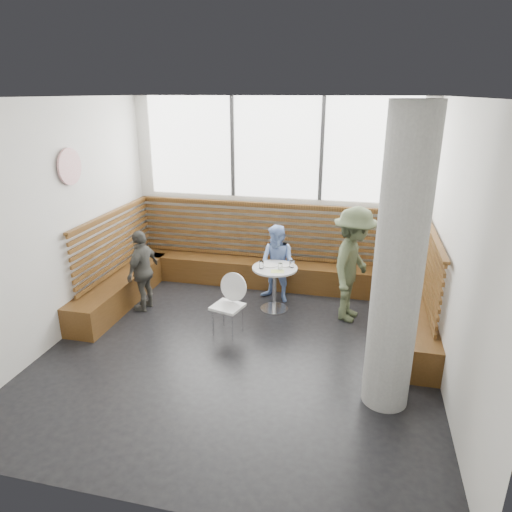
% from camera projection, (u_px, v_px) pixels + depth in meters
% --- Properties ---
extents(room, '(5.00, 5.00, 3.20)m').
position_uv_depth(room, '(237.00, 236.00, 5.53)').
color(room, silver).
rests_on(room, ground).
extents(booth, '(5.00, 2.50, 1.44)m').
position_uv_depth(booth, '(267.00, 274.00, 7.55)').
color(booth, '#482C12').
rests_on(booth, ground).
extents(concrete_column, '(0.50, 0.50, 3.20)m').
position_uv_depth(concrete_column, '(399.00, 267.00, 4.58)').
color(concrete_column, gray).
rests_on(concrete_column, ground).
extents(wall_art, '(0.03, 0.50, 0.50)m').
position_uv_depth(wall_art, '(70.00, 167.00, 6.18)').
color(wall_art, white).
rests_on(wall_art, room).
extents(cafe_table, '(0.70, 0.70, 0.72)m').
position_uv_depth(cafe_table, '(275.00, 280.00, 7.07)').
color(cafe_table, silver).
rests_on(cafe_table, ground).
extents(cafe_chair, '(0.42, 0.41, 0.87)m').
position_uv_depth(cafe_chair, '(229.00, 299.00, 6.41)').
color(cafe_chair, white).
rests_on(cafe_chair, ground).
extents(adult_man, '(0.89, 1.24, 1.73)m').
position_uv_depth(adult_man, '(353.00, 265.00, 6.67)').
color(adult_man, '#485337').
rests_on(adult_man, ground).
extents(child_back, '(0.74, 0.66, 1.27)m').
position_uv_depth(child_back, '(278.00, 264.00, 7.36)').
color(child_back, '#85A6E6').
rests_on(child_back, ground).
extents(child_left, '(0.40, 0.79, 1.29)m').
position_uv_depth(child_left, '(143.00, 270.00, 7.07)').
color(child_left, '#515049').
rests_on(child_left, ground).
extents(plate_near, '(0.21, 0.21, 0.01)m').
position_uv_depth(plate_near, '(270.00, 265.00, 7.06)').
color(plate_near, white).
rests_on(plate_near, cafe_table).
extents(plate_far, '(0.19, 0.19, 0.01)m').
position_uv_depth(plate_far, '(284.00, 265.00, 7.06)').
color(plate_far, white).
rests_on(plate_far, cafe_table).
extents(glass_left, '(0.07, 0.07, 0.12)m').
position_uv_depth(glass_left, '(261.00, 265.00, 6.94)').
color(glass_left, white).
rests_on(glass_left, cafe_table).
extents(glass_mid, '(0.07, 0.07, 0.11)m').
position_uv_depth(glass_mid, '(280.00, 267.00, 6.88)').
color(glass_mid, white).
rests_on(glass_mid, cafe_table).
extents(glass_right, '(0.07, 0.07, 0.11)m').
position_uv_depth(glass_right, '(292.00, 264.00, 6.98)').
color(glass_right, white).
rests_on(glass_right, cafe_table).
extents(menu_card, '(0.22, 0.18, 0.00)m').
position_uv_depth(menu_card, '(277.00, 271.00, 6.84)').
color(menu_card, '#A5C64C').
rests_on(menu_card, cafe_table).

